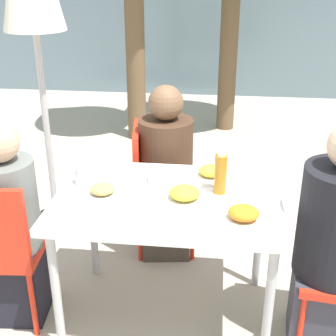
{
  "coord_description": "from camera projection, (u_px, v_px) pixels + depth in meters",
  "views": [
    {
      "loc": [
        0.24,
        -2.04,
        1.81
      ],
      "look_at": [
        0.0,
        0.0,
        0.9
      ],
      "focal_mm": 50.0,
      "sensor_mm": 36.0,
      "label": 1
    }
  ],
  "objects": [
    {
      "name": "chair_far",
      "position": [
        153.0,
        180.0,
        3.04
      ],
      "size": [
        0.45,
        0.45,
        0.86
      ],
      "rotation": [
        0.0,
        0.0,
        -1.43
      ],
      "color": "red",
      "rests_on": "ground"
    },
    {
      "name": "drinking_cup",
      "position": [
        83.0,
        176.0,
        2.42
      ],
      "size": [
        0.08,
        0.08,
        0.09
      ],
      "color": "white",
      "rests_on": "dining_table"
    },
    {
      "name": "person_far",
      "position": [
        166.0,
        178.0,
        2.98
      ],
      "size": [
        0.34,
        0.34,
        1.14
      ],
      "rotation": [
        0.0,
        0.0,
        -1.43
      ],
      "color": "#473D33",
      "rests_on": "ground"
    },
    {
      "name": "person_left",
      "position": [
        12.0,
        230.0,
        2.42
      ],
      "size": [
        0.3,
        0.3,
        1.12
      ],
      "rotation": [
        0.0,
        0.0,
        0.09
      ],
      "color": "black",
      "rests_on": "ground"
    },
    {
      "name": "plate_0",
      "position": [
        184.0,
        196.0,
        2.25
      ],
      "size": [
        0.27,
        0.27,
        0.07
      ],
      "color": "white",
      "rests_on": "dining_table"
    },
    {
      "name": "salad_bowl",
      "position": [
        162.0,
        177.0,
        2.45
      ],
      "size": [
        0.15,
        0.15,
        0.05
      ],
      "color": "white",
      "rests_on": "dining_table"
    },
    {
      "name": "dining_table",
      "position": [
        168.0,
        208.0,
        2.34
      ],
      "size": [
        1.11,
        0.78,
        0.75
      ],
      "color": "white",
      "rests_on": "ground"
    },
    {
      "name": "person_right",
      "position": [
        335.0,
        251.0,
        2.21
      ],
      "size": [
        0.38,
        0.38,
        1.19
      ],
      "rotation": [
        0.0,
        0.0,
        3.02
      ],
      "color": "#383842",
      "rests_on": "ground"
    },
    {
      "name": "ground_plane",
      "position": [
        168.0,
        314.0,
        2.61
      ],
      "size": [
        24.0,
        24.0,
        0.0
      ],
      "primitive_type": "plane",
      "color": "#B2A893"
    },
    {
      "name": "plate_3",
      "position": [
        243.0,
        216.0,
        2.07
      ],
      "size": [
        0.25,
        0.25,
        0.07
      ],
      "color": "white",
      "rests_on": "dining_table"
    },
    {
      "name": "plate_2",
      "position": [
        211.0,
        173.0,
        2.49
      ],
      "size": [
        0.24,
        0.24,
        0.07
      ],
      "color": "white",
      "rests_on": "dining_table"
    },
    {
      "name": "bottle",
      "position": [
        221.0,
        173.0,
        2.3
      ],
      "size": [
        0.06,
        0.06,
        0.22
      ],
      "color": "#B7751E",
      "rests_on": "dining_table"
    },
    {
      "name": "plate_1",
      "position": [
        102.0,
        192.0,
        2.3
      ],
      "size": [
        0.22,
        0.22,
        0.06
      ],
      "color": "white",
      "rests_on": "dining_table"
    }
  ]
}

